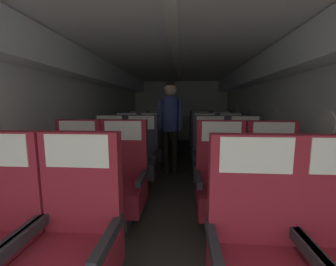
{
  "coord_description": "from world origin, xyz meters",
  "views": [
    {
      "loc": [
        0.12,
        0.29,
        1.27
      ],
      "look_at": [
        -0.13,
        3.6,
        0.8
      ],
      "focal_mm": 22.34,
      "sensor_mm": 36.0,
      "label": 1
    }
  ],
  "objects_px": {
    "seat_a_left_aisle": "(74,243)",
    "seat_e_left_aisle": "(157,138)",
    "seat_a_right_window": "(257,256)",
    "seat_b_right_window": "(221,185)",
    "seat_b_left_window": "(76,181)",
    "seat_b_right_aisle": "(274,187)",
    "seat_d_right_aisle": "(230,147)",
    "seat_e_right_aisle": "(221,138)",
    "seat_d_right_window": "(204,146)",
    "seat_c_right_aisle": "(245,160)",
    "seat_d_left_window": "(126,145)",
    "flight_attendant": "(170,117)",
    "seat_c_left_window": "(108,157)",
    "seat_e_left_window": "(137,137)",
    "seat_e_right_window": "(200,138)",
    "seat_d_left_aisle": "(151,145)",
    "seat_c_left_aisle": "(141,158)",
    "seat_c_right_window": "(210,160)",
    "seat_b_left_aisle": "(122,182)"
  },
  "relations": [
    {
      "from": "seat_d_right_window",
      "to": "seat_e_right_aisle",
      "type": "distance_m",
      "value": 1.07
    },
    {
      "from": "seat_c_left_window",
      "to": "seat_c_right_aisle",
      "type": "bearing_deg",
      "value": -0.15
    },
    {
      "from": "seat_c_right_window",
      "to": "flight_attendant",
      "type": "distance_m",
      "value": 1.14
    },
    {
      "from": "seat_b_left_window",
      "to": "seat_d_right_window",
      "type": "relative_size",
      "value": 1.0
    },
    {
      "from": "seat_d_right_aisle",
      "to": "seat_e_right_aisle",
      "type": "bearing_deg",
      "value": 90.56
    },
    {
      "from": "seat_b_right_window",
      "to": "seat_e_right_window",
      "type": "height_order",
      "value": "same"
    },
    {
      "from": "seat_a_right_window",
      "to": "seat_c_right_aisle",
      "type": "relative_size",
      "value": 1.0
    },
    {
      "from": "seat_e_right_window",
      "to": "flight_attendant",
      "type": "height_order",
      "value": "flight_attendant"
    },
    {
      "from": "seat_d_left_aisle",
      "to": "seat_d_right_window",
      "type": "relative_size",
      "value": 1.0
    },
    {
      "from": "seat_a_left_aisle",
      "to": "seat_e_left_window",
      "type": "relative_size",
      "value": 1.0
    },
    {
      "from": "seat_c_right_window",
      "to": "seat_e_left_window",
      "type": "relative_size",
      "value": 1.0
    },
    {
      "from": "seat_d_left_aisle",
      "to": "seat_e_right_window",
      "type": "height_order",
      "value": "same"
    },
    {
      "from": "seat_d_left_window",
      "to": "seat_d_right_aisle",
      "type": "xyz_separation_m",
      "value": [
        2.01,
        0.01,
        0.0
      ]
    },
    {
      "from": "seat_b_left_window",
      "to": "flight_attendant",
      "type": "bearing_deg",
      "value": 62.86
    },
    {
      "from": "seat_e_left_aisle",
      "to": "seat_a_right_window",
      "type": "bearing_deg",
      "value": -75.1
    },
    {
      "from": "seat_a_left_aisle",
      "to": "seat_e_right_aisle",
      "type": "relative_size",
      "value": 1.0
    },
    {
      "from": "seat_c_right_aisle",
      "to": "seat_d_right_aisle",
      "type": "height_order",
      "value": "same"
    },
    {
      "from": "seat_b_right_window",
      "to": "seat_e_left_window",
      "type": "relative_size",
      "value": 1.0
    },
    {
      "from": "seat_c_right_window",
      "to": "seat_d_right_aisle",
      "type": "xyz_separation_m",
      "value": [
        0.5,
        0.98,
        0.0
      ]
    },
    {
      "from": "seat_b_left_aisle",
      "to": "seat_d_left_aisle",
      "type": "xyz_separation_m",
      "value": [
        -0.0,
        1.92,
        0.0
      ]
    },
    {
      "from": "seat_b_left_window",
      "to": "seat_b_right_aisle",
      "type": "distance_m",
      "value": 2.0
    },
    {
      "from": "seat_a_left_aisle",
      "to": "seat_b_left_aisle",
      "type": "xyz_separation_m",
      "value": [
        -0.0,
        0.96,
        0.0
      ]
    },
    {
      "from": "seat_b_left_window",
      "to": "flight_attendant",
      "type": "height_order",
      "value": "flight_attendant"
    },
    {
      "from": "seat_d_left_window",
      "to": "flight_attendant",
      "type": "relative_size",
      "value": 0.66
    },
    {
      "from": "seat_e_left_window",
      "to": "seat_a_left_aisle",
      "type": "bearing_deg",
      "value": -82.74
    },
    {
      "from": "flight_attendant",
      "to": "seat_d_left_window",
      "type": "bearing_deg",
      "value": 171.45
    },
    {
      "from": "seat_c_left_window",
      "to": "seat_d_right_window",
      "type": "xyz_separation_m",
      "value": [
        1.53,
        0.96,
        0.0
      ]
    },
    {
      "from": "seat_c_right_aisle",
      "to": "seat_e_left_aisle",
      "type": "relative_size",
      "value": 1.0
    },
    {
      "from": "seat_d_right_window",
      "to": "seat_e_left_window",
      "type": "relative_size",
      "value": 1.0
    },
    {
      "from": "seat_a_left_aisle",
      "to": "seat_d_right_window",
      "type": "height_order",
      "value": "same"
    },
    {
      "from": "seat_b_right_aisle",
      "to": "seat_c_left_window",
      "type": "bearing_deg",
      "value": 153.81
    },
    {
      "from": "seat_d_right_window",
      "to": "seat_e_left_aisle",
      "type": "distance_m",
      "value": 1.41
    },
    {
      "from": "seat_b_left_aisle",
      "to": "flight_attendant",
      "type": "relative_size",
      "value": 0.66
    },
    {
      "from": "seat_a_right_window",
      "to": "seat_e_right_window",
      "type": "relative_size",
      "value": 1.0
    },
    {
      "from": "seat_d_left_window",
      "to": "seat_e_left_window",
      "type": "xyz_separation_m",
      "value": [
        0.01,
        0.97,
        0.0
      ]
    },
    {
      "from": "seat_d_left_window",
      "to": "seat_a_right_window",
      "type": "bearing_deg",
      "value": -62.34
    },
    {
      "from": "seat_e_left_window",
      "to": "seat_e_right_window",
      "type": "distance_m",
      "value": 1.51
    },
    {
      "from": "seat_e_left_window",
      "to": "seat_a_right_window",
      "type": "bearing_deg",
      "value": -68.64
    },
    {
      "from": "seat_a_right_window",
      "to": "seat_b_right_window",
      "type": "bearing_deg",
      "value": 90.8
    },
    {
      "from": "seat_a_left_aisle",
      "to": "seat_d_right_window",
      "type": "bearing_deg",
      "value": 70.38
    },
    {
      "from": "seat_c_left_aisle",
      "to": "seat_e_right_window",
      "type": "distance_m",
      "value": 2.17
    },
    {
      "from": "seat_a_right_window",
      "to": "seat_d_right_window",
      "type": "distance_m",
      "value": 2.91
    },
    {
      "from": "seat_e_left_aisle",
      "to": "seat_e_left_window",
      "type": "bearing_deg",
      "value": 179.47
    },
    {
      "from": "seat_d_left_window",
      "to": "seat_d_left_aisle",
      "type": "height_order",
      "value": "same"
    },
    {
      "from": "seat_a_left_aisle",
      "to": "seat_d_left_window",
      "type": "xyz_separation_m",
      "value": [
        -0.5,
        2.88,
        0.0
      ]
    },
    {
      "from": "seat_a_left_aisle",
      "to": "seat_e_left_aisle",
      "type": "distance_m",
      "value": 3.84
    },
    {
      "from": "seat_e_right_window",
      "to": "seat_a_left_aisle",
      "type": "bearing_deg",
      "value": -104.94
    },
    {
      "from": "seat_a_left_aisle",
      "to": "seat_c_left_aisle",
      "type": "relative_size",
      "value": 1.0
    },
    {
      "from": "seat_b_right_aisle",
      "to": "seat_c_left_window",
      "type": "xyz_separation_m",
      "value": [
        -2.01,
        0.99,
        0.0
      ]
    },
    {
      "from": "seat_a_right_window",
      "to": "seat_a_left_aisle",
      "type": "bearing_deg",
      "value": 178.43
    }
  ]
}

